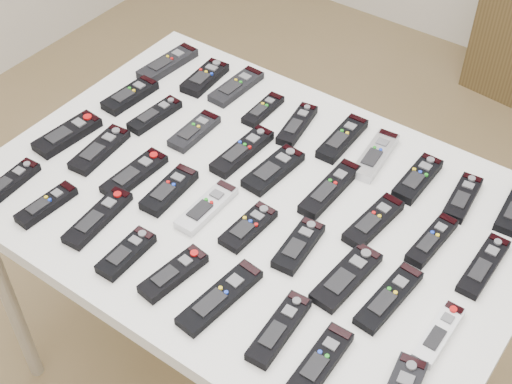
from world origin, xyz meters
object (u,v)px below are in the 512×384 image
Objects in this scene: remote_23 at (207,207)px; remote_26 at (346,277)px; remote_21 at (134,174)px; remote_32 at (126,253)px; remote_35 at (279,329)px; remote_6 at (375,155)px; remote_16 at (373,221)px; remote_14 at (273,170)px; remote_13 at (242,151)px; remote_19 at (67,134)px; remote_11 at (155,115)px; remote_1 at (205,78)px; remote_3 at (263,110)px; remote_29 at (9,183)px; remote_5 at (342,139)px; remote_15 at (330,189)px; remote_7 at (418,179)px; remote_30 at (46,205)px; remote_2 at (236,87)px; remote_17 at (432,240)px; remote_34 at (220,297)px; remote_31 at (98,217)px; remote_10 at (130,95)px; remote_33 at (174,274)px; remote_22 at (169,190)px; remote_24 at (248,227)px; remote_4 at (297,125)px; remote_8 at (463,198)px; remote_28 at (439,334)px; remote_12 at (194,131)px; table at (256,215)px; remote_20 at (100,150)px; remote_18 at (484,266)px; remote_0 at (168,64)px; remote_25 at (298,246)px; remote_27 at (389,298)px.

remote_26 is at bearing 1.83° from remote_23.
remote_21 is 1.26× the size of remote_32.
remote_35 is (0.37, 0.03, -0.00)m from remote_32.
remote_6 and remote_16 have the same top height.
remote_13 is at bearing 178.81° from remote_14.
remote_19 is at bearing -160.77° from remote_16.
remote_11 is 0.37m from remote_14.
remote_3 is (0.21, -0.02, -0.00)m from remote_1.
remote_29 is (-0.43, -0.21, 0.00)m from remote_23.
remote_15 is at bearing -69.18° from remote_5.
remote_7 is 1.09× the size of remote_30.
remote_5 reaches higher than remote_2.
remote_30 is at bearing -147.95° from remote_17.
remote_14 reaches higher than remote_34.
remote_10 is at bearing 119.14° from remote_31.
remote_2 is 1.12× the size of remote_33.
remote_7 is at bearing 36.30° from remote_22.
remote_22 reaches higher than remote_24.
remote_4 is 0.63m from remote_35.
remote_5 is 0.57m from remote_34.
remote_15 is (-0.03, -0.17, 0.00)m from remote_6.
remote_1 is at bearing 141.05° from remote_24.
remote_8 is 0.81× the size of remote_31.
remote_15 is at bearing 70.69° from remote_24.
remote_29 is at bearing -146.86° from remote_16.
remote_32 is at bearing -161.85° from remote_28.
remote_19 is at bearing 176.22° from remote_22.
remote_6 is 1.14× the size of remote_11.
remote_2 is at bearing 160.92° from remote_3.
remote_8 is 0.69m from remote_33.
remote_6 reaches higher than remote_31.
remote_15 is at bearing 23.63° from remote_19.
remote_23 is (0.20, -0.19, 0.00)m from remote_12.
remote_10 is 0.85m from remote_35.
table is at bearing 28.31° from remote_22.
remote_16 is at bearing 104.63° from remote_26.
remote_20 is (-0.80, -0.21, 0.00)m from remote_17.
remote_1 is at bearing 166.87° from remote_4.
remote_16 reaches higher than remote_18.
remote_7 is 0.67m from remote_21.
remote_0 is 0.67m from remote_6.
remote_13 is 0.35m from remote_20.
table is at bearing 151.01° from remote_25.
remote_13 is (0.18, -0.21, 0.00)m from remote_2.
remote_10 reaches higher than remote_29.
remote_6 is 0.59m from remote_33.
remote_12 is at bearing 169.11° from remote_27.
remote_34 is (-0.28, -0.39, 0.00)m from remote_17.
remote_21 is 1.14× the size of remote_28.
remote_4 is at bearing 116.55° from remote_35.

